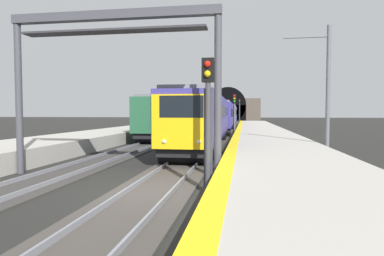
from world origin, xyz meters
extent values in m
plane|color=black|center=(0.00, 0.00, 0.00)|extent=(320.00, 320.00, 0.00)
cube|color=#ADA89E|center=(0.00, -4.51, 0.47)|extent=(112.00, 4.78, 0.94)
cube|color=yellow|center=(0.00, -2.37, 0.94)|extent=(112.00, 0.50, 0.01)
cube|color=#423D38|center=(0.00, 0.00, 0.03)|extent=(160.00, 2.65, 0.06)
cube|color=gray|center=(0.00, 0.72, 0.14)|extent=(160.00, 0.07, 0.15)
cube|color=gray|center=(0.00, -0.72, 0.14)|extent=(160.00, 0.07, 0.15)
cube|color=#383533|center=(0.00, 4.54, 0.03)|extent=(160.00, 2.62, 0.06)
cube|color=gray|center=(0.00, 5.26, 0.14)|extent=(160.00, 0.07, 0.15)
cube|color=gray|center=(0.00, 3.83, 0.14)|extent=(160.00, 0.07, 0.15)
cube|color=navy|center=(13.72, 0.00, 2.30)|extent=(18.64, 3.12, 2.75)
cube|color=black|center=(13.72, 0.00, 2.67)|extent=(17.90, 3.14, 0.77)
cube|color=slate|center=(13.72, 0.00, 3.77)|extent=(18.08, 2.69, 0.20)
cube|color=black|center=(13.72, 0.00, 0.74)|extent=(18.26, 2.77, 0.48)
cylinder|color=black|center=(5.60, -0.11, 0.43)|extent=(0.91, 2.65, 0.87)
cylinder|color=black|center=(7.39, -0.09, 0.43)|extent=(0.91, 2.65, 0.87)
cylinder|color=black|center=(20.04, 0.09, 0.43)|extent=(0.91, 2.65, 0.87)
cylinder|color=black|center=(21.84, 0.11, 0.43)|extent=(0.91, 2.65, 0.87)
cube|color=#E5B20F|center=(4.38, -0.13, 2.16)|extent=(0.16, 2.76, 2.49)
cube|color=black|center=(4.33, -0.13, 2.85)|extent=(0.07, 2.01, 0.99)
sphere|color=#F2EACC|center=(4.33, -0.92, 1.27)|extent=(0.20, 0.20, 0.20)
sphere|color=#F2EACC|center=(4.31, 0.66, 1.27)|extent=(0.20, 0.20, 0.20)
cube|color=navy|center=(32.84, 0.00, 2.30)|extent=(18.64, 3.12, 2.75)
cube|color=black|center=(32.84, 0.00, 2.54)|extent=(17.90, 3.14, 0.88)
cube|color=slate|center=(32.84, 0.00, 3.77)|extent=(18.08, 2.69, 0.20)
cube|color=black|center=(32.84, 0.00, 0.74)|extent=(18.26, 2.77, 0.48)
cylinder|color=black|center=(24.63, -0.11, 0.43)|extent=(0.91, 2.65, 0.87)
cylinder|color=black|center=(26.43, -0.09, 0.43)|extent=(0.91, 2.65, 0.87)
cylinder|color=black|center=(39.25, 0.09, 0.43)|extent=(0.91, 2.65, 0.87)
cylinder|color=black|center=(41.05, 0.11, 0.43)|extent=(0.91, 2.65, 0.87)
cube|color=navy|center=(51.95, 0.00, 2.30)|extent=(18.64, 3.12, 2.75)
cube|color=black|center=(51.95, 0.00, 2.59)|extent=(17.90, 3.14, 0.78)
cube|color=slate|center=(51.95, 0.00, 3.77)|extent=(18.08, 2.69, 0.20)
cube|color=black|center=(51.95, 0.00, 0.74)|extent=(18.26, 2.77, 0.48)
cylinder|color=black|center=(43.69, -0.11, 0.43)|extent=(0.91, 2.65, 0.87)
cylinder|color=black|center=(45.49, -0.09, 0.43)|extent=(0.91, 2.65, 0.87)
cylinder|color=black|center=(58.42, 0.09, 0.43)|extent=(0.91, 2.65, 0.87)
cylinder|color=black|center=(60.22, 0.11, 0.43)|extent=(0.91, 2.65, 0.87)
cube|color=#235638|center=(24.01, 4.54, 2.38)|extent=(20.02, 3.21, 2.84)
cube|color=black|center=(24.01, 4.54, 2.70)|extent=(19.23, 3.23, 0.85)
cube|color=slate|center=(24.01, 4.54, 3.90)|extent=(19.42, 2.77, 0.20)
cube|color=black|center=(24.01, 4.54, 0.78)|extent=(19.62, 2.86, 0.51)
cylinder|color=black|center=(32.63, 4.70, 0.46)|extent=(0.96, 2.64, 0.91)
cylinder|color=black|center=(30.83, 4.67, 0.46)|extent=(0.96, 2.64, 0.91)
cylinder|color=black|center=(17.19, 4.42, 0.46)|extent=(0.96, 2.64, 0.91)
cylinder|color=black|center=(15.39, 4.39, 0.46)|extent=(0.96, 2.64, 0.91)
cube|color=yellow|center=(34.04, 4.73, 2.19)|extent=(0.17, 2.74, 2.46)
cube|color=black|center=(34.09, 4.73, 2.95)|extent=(0.08, 2.00, 1.02)
sphere|color=#F2EACC|center=(34.08, 5.51, 1.31)|extent=(0.20, 0.20, 0.20)
sphere|color=#F2EACC|center=(34.11, 3.94, 1.31)|extent=(0.20, 0.20, 0.20)
cube|color=#235638|center=(44.73, 4.54, 2.38)|extent=(20.02, 3.21, 2.84)
cube|color=black|center=(44.73, 4.54, 2.89)|extent=(19.23, 3.23, 0.92)
cube|color=slate|center=(44.73, 4.54, 3.90)|extent=(19.42, 2.77, 0.20)
cube|color=black|center=(44.73, 4.54, 0.78)|extent=(19.62, 2.86, 0.51)
cylinder|color=black|center=(53.49, 4.70, 0.46)|extent=(0.96, 2.64, 0.91)
cylinder|color=black|center=(51.69, 4.67, 0.46)|extent=(0.96, 2.64, 0.91)
cylinder|color=black|center=(37.77, 4.42, 0.46)|extent=(0.96, 2.64, 0.91)
cylinder|color=black|center=(35.97, 4.39, 0.46)|extent=(0.96, 2.64, 0.91)
cube|color=black|center=(44.73, 4.54, 4.45)|extent=(1.33, 1.73, 0.90)
cylinder|color=#38383D|center=(0.12, -1.79, 1.76)|extent=(0.16, 0.16, 3.53)
cube|color=black|center=(0.12, -1.79, 3.90)|extent=(0.20, 0.38, 0.75)
cube|color=#38383D|center=(0.26, -1.79, 1.76)|extent=(0.04, 0.28, 3.17)
sphere|color=red|center=(-0.01, -1.79, 4.08)|extent=(0.20, 0.20, 0.20)
sphere|color=yellow|center=(-0.01, -1.79, 3.78)|extent=(0.20, 0.20, 0.20)
cylinder|color=#4C4C54|center=(27.83, -1.79, 1.81)|extent=(0.16, 0.16, 3.62)
cube|color=black|center=(27.83, -1.79, 4.14)|extent=(0.20, 0.38, 1.05)
cube|color=#4C4C54|center=(27.97, -1.79, 1.81)|extent=(0.04, 0.28, 3.26)
sphere|color=red|center=(27.70, -1.79, 4.47)|extent=(0.20, 0.20, 0.20)
sphere|color=yellow|center=(27.70, -1.79, 4.17)|extent=(0.20, 0.20, 0.20)
sphere|color=green|center=(27.70, -1.79, 3.87)|extent=(0.20, 0.20, 0.20)
cylinder|color=#38383D|center=(65.48, -1.79, 2.43)|extent=(0.16, 0.16, 4.87)
cube|color=black|center=(65.48, -1.79, 5.24)|extent=(0.20, 0.38, 0.75)
cube|color=#38383D|center=(65.62, -1.79, 2.43)|extent=(0.04, 0.28, 4.38)
sphere|color=red|center=(65.35, -1.79, 5.42)|extent=(0.20, 0.20, 0.20)
sphere|color=yellow|center=(65.35, -1.79, 5.12)|extent=(0.20, 0.20, 0.20)
cylinder|color=#3F3F47|center=(2.41, 6.46, 3.13)|extent=(0.28, 0.28, 6.26)
cylinder|color=#3F3F47|center=(2.41, -1.92, 3.13)|extent=(0.28, 0.28, 6.26)
cube|color=#3F3F47|center=(2.41, 2.27, 6.44)|extent=(0.36, 8.66, 0.35)
cube|color=#2D2D33|center=(2.41, 2.27, 5.81)|extent=(0.70, 7.55, 0.08)
cube|color=#51473D|center=(95.63, 2.27, 3.51)|extent=(2.73, 20.35, 7.02)
cube|color=black|center=(94.22, 2.27, 2.46)|extent=(0.12, 11.39, 4.91)
cylinder|color=black|center=(94.22, 2.27, 4.91)|extent=(0.12, 11.39, 11.39)
cylinder|color=#595B60|center=(8.29, -7.30, 3.59)|extent=(0.22, 0.22, 7.18)
cylinder|color=#595B60|center=(8.29, -6.13, 6.58)|extent=(0.08, 2.33, 0.08)
camera|label=1|loc=(-10.15, -2.92, 2.59)|focal=30.78mm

